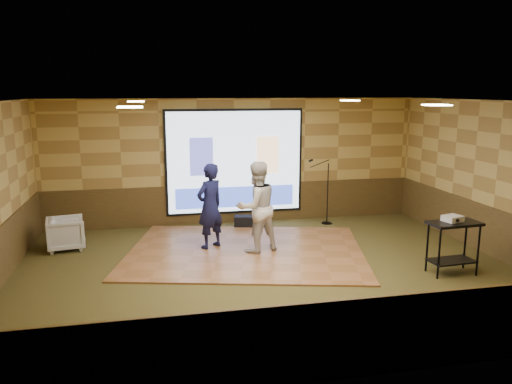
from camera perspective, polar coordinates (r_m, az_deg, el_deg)
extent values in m
plane|color=#333A1A|center=(9.05, 1.32, -9.03)|extent=(9.00, 9.00, 0.00)
cube|color=tan|center=(12.03, -2.49, 3.50)|extent=(9.00, 0.04, 3.00)
cube|color=tan|center=(5.40, 10.01, -6.79)|extent=(9.00, 0.04, 3.00)
cube|color=tan|center=(10.61, 25.75, 1.27)|extent=(0.04, 7.00, 3.00)
cube|color=silver|center=(8.48, 1.42, 10.31)|extent=(9.00, 7.00, 0.04)
cube|color=#442F16|center=(12.19, -2.43, -1.29)|extent=(9.00, 0.04, 0.95)
cube|color=#442F16|center=(5.82, 9.57, -16.35)|extent=(9.00, 0.04, 0.95)
cube|color=#442F16|center=(10.81, 25.19, -4.09)|extent=(0.04, 7.00, 0.95)
cube|color=black|center=(11.98, -2.45, 3.47)|extent=(3.32, 0.03, 2.52)
cube|color=#C7E1FC|center=(11.95, -2.42, 3.45)|extent=(3.20, 0.02, 2.40)
cube|color=#3F418B|center=(11.81, -6.26, 4.03)|extent=(0.55, 0.01, 0.90)
cube|color=#DBB67F|center=(12.07, 1.34, 4.25)|extent=(0.55, 0.01, 0.90)
cube|color=#314BB9|center=(12.08, -2.38, -0.56)|extent=(2.88, 0.01, 0.50)
cube|color=beige|center=(10.05, -13.55, 10.02)|extent=(0.32, 0.32, 0.02)
cube|color=beige|center=(10.88, 10.68, 10.23)|extent=(0.32, 0.32, 0.02)
cube|color=beige|center=(6.75, -14.20, 9.39)|extent=(0.32, 0.32, 0.02)
cube|color=beige|center=(7.93, 19.95, 9.33)|extent=(0.32, 0.32, 0.02)
cube|color=#935C36|center=(10.09, -1.16, -6.75)|extent=(5.36, 4.56, 0.03)
imported|color=#12143A|center=(10.08, -5.29, -1.61)|extent=(0.75, 0.70, 1.73)
imported|color=beige|center=(9.80, 0.06, -1.72)|extent=(1.05, 0.94, 1.80)
cylinder|color=black|center=(9.11, 20.19, -6.66)|extent=(0.04, 0.04, 0.89)
cylinder|color=black|center=(9.53, 24.05, -6.18)|extent=(0.04, 0.04, 0.89)
cylinder|color=black|center=(9.42, 18.98, -6.00)|extent=(0.04, 0.04, 0.89)
cylinder|color=black|center=(9.82, 22.77, -5.57)|extent=(0.04, 0.04, 0.89)
cube|color=black|center=(9.34, 21.74, -3.34)|extent=(0.89, 0.47, 0.05)
cube|color=black|center=(9.52, 21.44, -7.31)|extent=(0.80, 0.42, 0.03)
cube|color=silver|center=(9.36, 21.55, -2.83)|extent=(0.37, 0.33, 0.10)
cylinder|color=black|center=(12.29, 8.09, -3.53)|extent=(0.26, 0.26, 0.02)
cylinder|color=black|center=(12.12, 8.18, -0.20)|extent=(0.02, 0.02, 1.48)
cylinder|color=black|center=(11.92, 7.30, 3.24)|extent=(0.47, 0.02, 0.19)
cylinder|color=black|center=(11.83, 6.28, 3.59)|extent=(0.11, 0.05, 0.08)
imported|color=gray|center=(10.87, -20.90, -4.45)|extent=(0.83, 0.81, 0.66)
cube|color=black|center=(11.82, -1.42, -3.40)|extent=(0.49, 0.38, 0.27)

